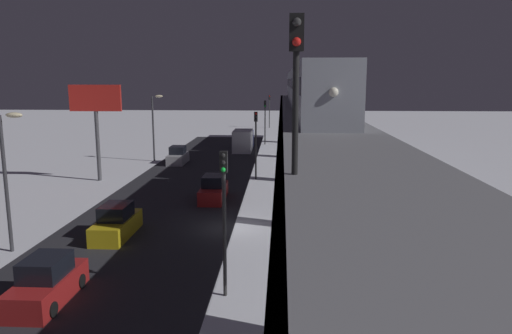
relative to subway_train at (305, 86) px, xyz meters
The scene contains 17 objects.
ground_plane 22.69m from the subway_train, 75.33° to the left, with size 240.00×240.00×0.00m, color white.
avenue_asphalt 24.58m from the subway_train, 61.89° to the left, with size 11.00×98.76×0.01m, color #28282D.
elevated_railway 20.47m from the subway_train, 89.75° to the left, with size 5.00×98.76×6.90m.
subway_train is the anchor object (origin of this frame).
rail_signal 37.59m from the subway_train, 86.95° to the left, with size 0.36×0.41×4.00m.
sedan_red 34.32m from the subway_train, 68.51° to the left, with size 1.91×4.44×1.97m.
sedan_silver 16.43m from the subway_train, 13.20° to the right, with size 1.80×4.34×1.97m.
sedan_red_2 17.17m from the subway_train, 59.95° to the left, with size 1.80×4.72×1.97m.
sedan_yellow 26.70m from the subway_train, 61.33° to the left, with size 1.80×4.74×1.97m.
delivery_van 17.43m from the subway_train, 61.94° to the right, with size 2.40×7.40×2.80m.
traffic_light_near 30.86m from the subway_train, 81.07° to the left, with size 0.32×0.44×6.40m.
traffic_light_mid 8.24m from the subway_train, 46.72° to the left, with size 0.32×0.44×6.40m.
traffic_light_far 21.13m from the subway_train, 76.74° to the right, with size 0.32×0.44×6.40m.
traffic_light_distant 45.70m from the subway_train, 84.02° to the right, with size 0.32×0.44×6.40m.
commercial_billboard 20.51m from the subway_train, 18.28° to the left, with size 4.80×0.36×8.90m.
street_lamp_near 30.66m from the subway_train, 56.23° to the left, with size 1.35×0.44×7.65m.
street_lamp_far 17.98m from the subway_train, 15.57° to the right, with size 1.35×0.44×7.65m.
Camera 1 is at (-2.96, 29.39, 9.30)m, focal length 33.57 mm.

